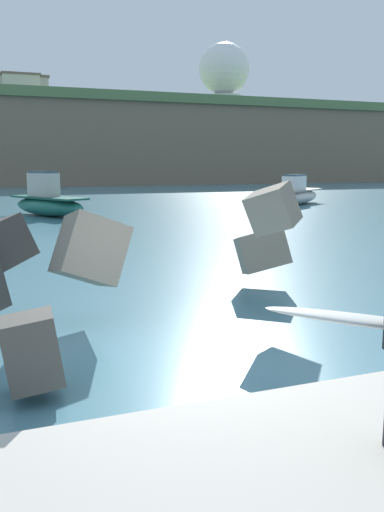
{
  "coord_description": "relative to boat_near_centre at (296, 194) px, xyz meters",
  "views": [
    {
      "loc": [
        -2.18,
        -6.74,
        2.75
      ],
      "look_at": [
        0.5,
        0.5,
        1.4
      ],
      "focal_mm": 37.03,
      "sensor_mm": 36.0,
      "label": 1
    }
  ],
  "objects": [
    {
      "name": "station_building_west",
      "position": [
        -14.63,
        57.24,
        13.12
      ],
      "size": [
        7.92,
        7.7,
        4.22
      ],
      "color": "#B2ADA3",
      "rests_on": "headland_bluff"
    },
    {
      "name": "radar_dome",
      "position": [
        18.37,
        54.43,
        17.23
      ],
      "size": [
        8.62,
        8.62,
        11.27
      ],
      "color": "silver",
      "rests_on": "headland_bluff"
    },
    {
      "name": "breakwater_jetty",
      "position": [
        -18.9,
        -22.98,
        0.36
      ],
      "size": [
        30.82,
        7.49,
        2.46
      ],
      "color": "#3D3A38",
      "rests_on": "ground"
    },
    {
      "name": "boat_near_centre",
      "position": [
        0.0,
        0.0,
        0.0
      ],
      "size": [
        6.02,
        5.05,
        2.06
      ],
      "color": "beige",
      "rests_on": "ground"
    },
    {
      "name": "mooring_buoy_inner",
      "position": [
        -0.68,
        3.57,
        -0.46
      ],
      "size": [
        0.44,
        0.44,
        0.44
      ],
      "color": "silver",
      "rests_on": "ground"
    },
    {
      "name": "boat_near_right",
      "position": [
        -16.72,
        -2.53,
        0.07
      ],
      "size": [
        4.06,
        5.65,
        2.38
      ],
      "color": "#1E6656",
      "rests_on": "ground"
    },
    {
      "name": "station_building_central",
      "position": [
        -14.77,
        55.8,
        13.2
      ],
      "size": [
        5.64,
        5.53,
        4.39
      ],
      "color": "beige",
      "rests_on": "headland_bluff"
    },
    {
      "name": "headland_bluff",
      "position": [
        -0.15,
        55.8,
        5.18
      ],
      "size": [
        100.48,
        43.28,
        11.68
      ],
      "color": "#756651",
      "rests_on": "ground"
    },
    {
      "name": "ground_plane",
      "position": [
        -17.11,
        -24.82,
        -0.68
      ],
      "size": [
        400.0,
        400.0,
        0.0
      ],
      "primitive_type": "plane",
      "color": "#42707F"
    }
  ]
}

